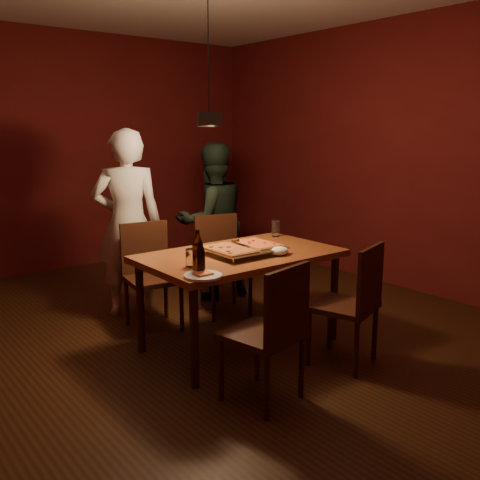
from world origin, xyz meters
TOP-DOWN VIEW (x-y plane):
  - room_shell at (0.00, 0.00)m, footprint 6.00×6.00m
  - dining_table at (0.15, -0.18)m, footprint 1.50×0.90m
  - chair_far_left at (-0.19, 0.65)m, footprint 0.48×0.48m
  - chair_far_right at (0.52, 0.59)m, footprint 0.50×0.50m
  - chair_near_left at (-0.26, -1.02)m, footprint 0.49×0.49m
  - chair_near_right at (0.56, -0.97)m, footprint 0.53×0.53m
  - pizza_tray at (0.15, -0.22)m, footprint 0.58×0.48m
  - pizza_meat at (0.01, -0.23)m, footprint 0.26×0.41m
  - pizza_cheese at (0.29, -0.20)m, footprint 0.25×0.39m
  - spatula at (0.15, -0.20)m, footprint 0.14×0.25m
  - beer_bottle_a at (-0.41, -0.47)m, footprint 0.06×0.06m
  - beer_bottle_b at (-0.40, -0.42)m, footprint 0.07×0.07m
  - water_glass_left at (-0.37, -0.29)m, footprint 0.08×0.08m
  - water_glass_right at (0.78, 0.12)m, footprint 0.07×0.07m
  - plate_slice at (-0.46, -0.56)m, footprint 0.24×0.24m
  - napkin at (0.33, -0.42)m, footprint 0.15×0.12m
  - diner_white at (-0.18, 1.03)m, footprint 0.73×0.62m
  - diner_dark at (0.71, 0.99)m, footprint 0.83×0.69m
  - pendant_lamp at (0.00, 0.00)m, footprint 0.18×0.18m

SIDE VIEW (x-z plane):
  - chair_far_left at x=-0.19m, z-range 0.29..0.78m
  - chair_far_right at x=0.52m, z-range 0.29..0.78m
  - chair_near_left at x=-0.26m, z-range 0.29..0.78m
  - chair_near_right at x=0.56m, z-range 0.29..0.78m
  - dining_table at x=0.15m, z-range 0.30..1.05m
  - plate_slice at x=-0.46m, z-range 0.75..0.77m
  - diner_dark at x=0.71m, z-range 0.00..1.55m
  - pizza_tray at x=0.15m, z-range 0.75..0.80m
  - napkin at x=0.33m, z-range 0.75..0.81m
  - pizza_meat at x=0.01m, z-range 0.80..0.82m
  - pizza_cheese at x=0.29m, z-range 0.80..0.82m
  - water_glass_left at x=-0.37m, z-range 0.75..0.87m
  - spatula at x=0.15m, z-range 0.79..0.83m
  - water_glass_right at x=0.78m, z-range 0.75..0.89m
  - diner_white at x=-0.18m, z-range 0.00..1.69m
  - beer_bottle_a at x=-0.41m, z-range 0.75..0.97m
  - beer_bottle_b at x=-0.40m, z-range 0.75..1.03m
  - room_shell at x=0.00m, z-range -1.60..4.40m
  - pendant_lamp at x=0.00m, z-range 1.21..2.31m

